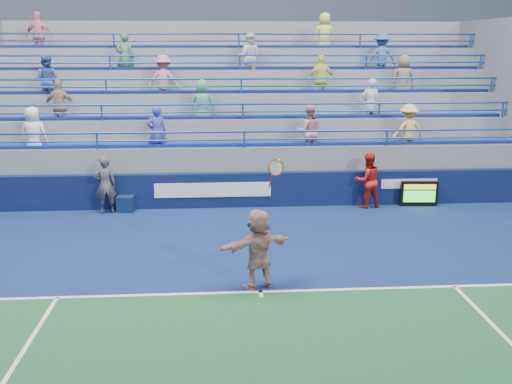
{
  "coord_description": "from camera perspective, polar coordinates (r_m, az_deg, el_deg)",
  "views": [
    {
      "loc": [
        -0.83,
        -10.8,
        4.93
      ],
      "look_at": [
        0.08,
        2.5,
        1.5
      ],
      "focal_mm": 40.0,
      "sensor_mm": 36.0,
      "label": 1
    }
  ],
  "objects": [
    {
      "name": "bleacher_stand",
      "position": [
        21.35,
        -1.63,
        5.31
      ],
      "size": [
        18.0,
        5.6,
        6.13
      ],
      "color": "slate",
      "rests_on": "ground"
    },
    {
      "name": "sponsor_wall",
      "position": [
        17.86,
        -1.11,
        0.23
      ],
      "size": [
        18.0,
        0.32,
        1.1
      ],
      "color": "#0A1638",
      "rests_on": "ground"
    },
    {
      "name": "tennis_player",
      "position": [
        11.83,
        0.24,
        -5.68
      ],
      "size": [
        1.67,
        1.06,
        2.76
      ],
      "color": "silver",
      "rests_on": "ground"
    },
    {
      "name": "judge_chair",
      "position": [
        17.88,
        -12.85,
        -1.02
      ],
      "size": [
        0.55,
        0.55,
        0.87
      ],
      "color": "#0D1E42",
      "rests_on": "ground"
    },
    {
      "name": "ground",
      "position": [
        11.9,
        0.45,
        -10.04
      ],
      "size": [
        120.0,
        120.0,
        0.0
      ],
      "primitive_type": "plane",
      "color": "#333538"
    },
    {
      "name": "serve_speed_board",
      "position": [
        18.65,
        15.98,
        -0.18
      ],
      "size": [
        1.17,
        0.21,
        0.81
      ],
      "color": "black",
      "rests_on": "ground"
    },
    {
      "name": "line_judge",
      "position": [
        17.66,
        -14.85,
        0.69
      ],
      "size": [
        0.74,
        0.59,
        1.76
      ],
      "primitive_type": "imported",
      "rotation": [
        0.0,
        0.0,
        3.43
      ],
      "color": "#131A36",
      "rests_on": "ground"
    },
    {
      "name": "ball_girl",
      "position": [
        18.04,
        11.08,
        1.14
      ],
      "size": [
        0.96,
        0.82,
        1.74
      ],
      "primitive_type": "imported",
      "rotation": [
        0.0,
        0.0,
        3.35
      ],
      "color": "red",
      "rests_on": "ground"
    }
  ]
}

